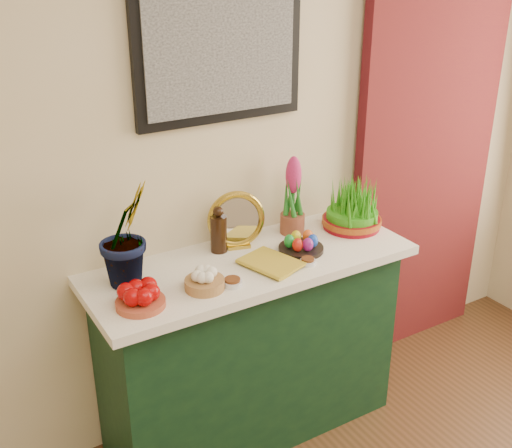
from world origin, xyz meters
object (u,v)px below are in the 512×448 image
(mirror, at_px, (236,220))
(sideboard, at_px, (250,351))
(book, at_px, (256,270))
(wheatgrass_sabzeh, at_px, (352,208))
(hyacinth_green, at_px, (125,218))

(mirror, bearing_deg, sideboard, -95.66)
(book, xyz_separation_m, wheatgrass_sabzeh, (0.61, 0.16, 0.08))
(sideboard, xyz_separation_m, wheatgrass_sabzeh, (0.57, 0.03, 0.56))
(sideboard, distance_m, hyacinth_green, 0.89)
(sideboard, xyz_separation_m, hyacinth_green, (-0.50, 0.08, 0.74))
(mirror, bearing_deg, hyacinth_green, -173.34)
(sideboard, bearing_deg, book, -109.14)
(hyacinth_green, xyz_separation_m, mirror, (0.51, 0.06, -0.15))
(book, bearing_deg, sideboard, 54.13)
(book, bearing_deg, wheatgrass_sabzeh, -2.23)
(wheatgrass_sabzeh, bearing_deg, book, -165.50)
(hyacinth_green, relative_size, book, 2.32)
(sideboard, distance_m, book, 0.50)
(wheatgrass_sabzeh, bearing_deg, sideboard, -176.56)
(mirror, distance_m, wheatgrass_sabzeh, 0.57)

